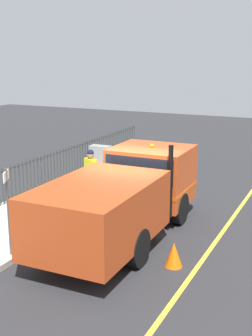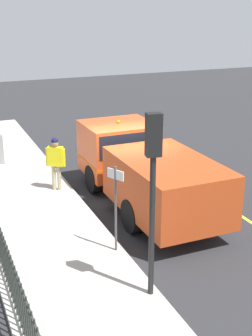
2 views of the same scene
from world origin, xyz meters
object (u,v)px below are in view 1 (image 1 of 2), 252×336
utility_cabinet (101,159)px  street_sign (8,201)px  traffic_cone (174,255)px  worker_standing (91,170)px  work_truck (128,192)px

utility_cabinet → street_sign: bearing=103.3°
traffic_cone → utility_cabinet: bearing=-49.7°
worker_standing → street_sign: bearing=-55.4°
work_truck → traffic_cone: 2.49m
worker_standing → street_sign: (-0.31, 4.56, 0.30)m
utility_cabinet → street_sign: (-1.94, 8.17, 0.82)m
worker_standing → work_truck: bearing=-8.3°
work_truck → worker_standing: 2.88m
worker_standing → utility_cabinet: bearing=144.9°
worker_standing → utility_cabinet: worker_standing is taller
work_truck → utility_cabinet: work_truck is taller
street_sign → worker_standing: bearing=-86.1°
utility_cabinet → street_sign: 8.44m
work_truck → traffic_cone: bearing=-35.8°
work_truck → worker_standing: size_ratio=3.69×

